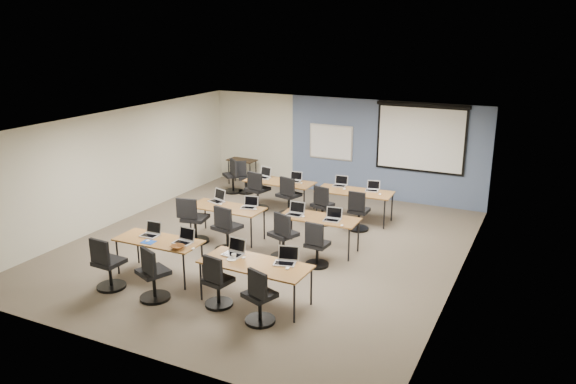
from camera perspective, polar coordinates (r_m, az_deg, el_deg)
The scene contains 58 objects.
floor at distance 12.23m, azimuth -2.20°, elevation -5.50°, with size 8.00×9.00×0.02m, color #6B6354.
ceiling at distance 11.49m, azimuth -2.35°, elevation 7.07°, with size 8.00×9.00×0.02m, color white.
wall_back at distance 15.78m, azimuth 5.49°, elevation 4.65°, with size 8.00×0.04×2.70m, color beige.
wall_front at distance 8.33m, azimuth -17.15°, elevation -7.14°, with size 8.00×0.04×2.70m, color beige.
wall_left at distance 14.07m, azimuth -16.80°, elevation 2.54°, with size 0.04×9.00×2.70m, color beige.
wall_right at distance 10.58m, azimuth 17.22°, elevation -2.06°, with size 0.04×9.00×2.70m, color beige.
blue_accent_panel at distance 15.37m, azimuth 9.82°, elevation 4.16°, with size 5.50×0.04×2.70m, color #3D5977.
whiteboard at distance 15.79m, azimuth 4.38°, elevation 5.06°, with size 1.28×0.03×0.98m.
projector_screen at distance 14.97m, azimuth 13.35°, elevation 5.72°, with size 2.40×0.10×1.82m.
training_table_front_left at distance 10.86m, azimuth -13.02°, elevation -5.00°, with size 1.67×0.70×0.73m.
training_table_front_right at distance 9.60m, azimuth -3.34°, elevation -7.47°, with size 1.91×0.79×0.73m.
training_table_mid_left at distance 12.53m, azimuth -6.25°, elevation -1.72°, with size 1.69×0.70×0.73m.
training_table_mid_right at distance 11.80m, azimuth 3.18°, elevation -2.82°, with size 1.68×0.70×0.73m.
training_table_back_left at distance 14.49m, azimuth -0.86°, elevation 0.93°, with size 1.80×0.75×0.73m.
training_table_back_right at distance 13.72m, azimuth 6.77°, elevation -0.09°, with size 1.84×0.77×0.73m.
laptop_0 at distance 11.07m, azimuth -13.74°, elevation -4.00°, with size 0.34×0.29×0.25m.
mouse_0 at distance 10.81m, azimuth -14.07°, elevation -4.83°, with size 0.06×0.10×0.04m, color white.
task_chair_0 at distance 10.67m, azimuth -17.86°, elevation -7.33°, with size 0.53×0.53×1.01m.
laptop_1 at distance 10.60m, azimuth -10.50°, elevation -4.73°, with size 0.34×0.29×0.26m.
mouse_1 at distance 10.28m, azimuth -9.62°, elevation -5.69°, with size 0.05×0.09×0.03m, color white.
task_chair_1 at distance 10.04m, azimuth -13.58°, elevation -8.50°, with size 0.57×0.53×1.01m.
laptop_2 at distance 9.95m, azimuth -5.46°, elevation -5.95°, with size 0.35×0.30×0.27m.
mouse_2 at distance 9.79m, azimuth -4.53°, elevation -6.66°, with size 0.06×0.09×0.03m, color white.
task_chair_2 at distance 9.64m, azimuth -7.23°, elevation -9.39°, with size 0.48×0.48×0.96m.
laptop_3 at distance 9.56m, azimuth -0.19°, elevation -6.85°, with size 0.36×0.31×0.27m.
mouse_3 at distance 9.35m, azimuth -0.05°, elevation -7.75°, with size 0.06×0.10×0.04m, color white.
task_chair_3 at distance 9.07m, azimuth -2.93°, elevation -10.97°, with size 0.52×0.50×0.98m.
laptop_4 at distance 12.90m, azimuth -7.15°, elevation -0.67°, with size 0.36×0.30×0.27m.
mouse_4 at distance 12.68m, azimuth -6.84°, elevation -1.23°, with size 0.06×0.09×0.03m, color white.
task_chair_4 at distance 12.44m, azimuth -9.58°, elevation -3.19°, with size 0.57×0.57×1.05m.
laptop_5 at distance 12.40m, azimuth -3.94°, elevation -1.32°, with size 0.32×0.27×0.25m.
mouse_5 at distance 12.26m, azimuth -3.31°, elevation -1.76°, with size 0.06×0.09×0.03m, color white.
task_chair_5 at distance 11.83m, azimuth -6.27°, elevation -4.12°, with size 0.57×0.57×1.04m.
laptop_6 at distance 11.92m, azimuth 0.76°, elevation -2.01°, with size 0.35×0.30×0.26m.
mouse_6 at distance 11.79m, azimuth 1.56°, elevation -2.50°, with size 0.06×0.10×0.03m, color white.
task_chair_6 at distance 11.41m, azimuth -0.50°, elevation -4.86°, with size 0.57×0.55×1.02m.
laptop_7 at distance 11.62m, azimuth 4.56°, elevation -2.56°, with size 0.34×0.29×0.26m.
mouse_7 at distance 11.32m, azimuth 5.50°, elevation -3.40°, with size 0.06×0.09×0.03m, color white.
task_chair_7 at distance 11.09m, azimuth 2.90°, elevation -5.72°, with size 0.47×0.47×0.96m.
laptop_8 at distance 14.83m, azimuth -2.43°, elevation 1.74°, with size 0.36×0.30×0.27m.
mouse_8 at distance 14.61m, azimuth -2.08°, elevation 1.28°, with size 0.05×0.09×0.03m, color white.
task_chair_8 at distance 14.45m, azimuth -3.17°, elevation -0.18°, with size 0.57×0.57×1.04m.
laptop_9 at distance 14.45m, azimuth 0.71°, elevation 1.33°, with size 0.32×0.27×0.24m.
mouse_9 at distance 14.27m, azimuth 1.38°, elevation 0.91°, with size 0.05×0.09×0.03m, color white.
task_chair_9 at distance 13.98m, azimuth 0.04°, elevation -0.76°, with size 0.56×0.55×1.03m.
laptop_10 at distance 14.11m, azimuth 5.33°, elevation 0.88°, with size 0.33×0.28×0.25m.
mouse_10 at distance 13.81m, azimuth 5.75°, elevation 0.31°, with size 0.07×0.10×0.04m, color white.
task_chair_10 at distance 13.41m, azimuth 3.48°, elevation -1.67°, with size 0.49×0.49×0.97m.
laptop_11 at distance 13.80m, azimuth 8.58°, elevation 0.38°, with size 0.31×0.26×0.24m.
mouse_11 at distance 13.50m, azimuth 9.33°, elevation -0.22°, with size 0.06×0.10×0.03m, color white.
task_chair_11 at distance 13.09m, azimuth 7.14°, elevation -2.24°, with size 0.49×0.49×0.97m.
blue_mousepad at distance 10.77m, azimuth -13.99°, elevation -4.95°, with size 0.25×0.21×0.01m, color #123BA1.
snack_bowl at distance 10.35m, azimuth -11.16°, elevation -5.49°, with size 0.27×0.27×0.07m, color brown.
snack_plate at distance 9.76m, azimuth -5.76°, elevation -6.82°, with size 0.17×0.17×0.01m, color white.
coffee_cup at distance 9.77m, azimuth -5.52°, elevation -6.51°, with size 0.08×0.08×0.07m, color silver.
utility_table at distance 16.82m, azimuth -4.68°, elevation 2.96°, with size 0.86×0.48×0.75m.
spare_chair_a at distance 15.94m, azimuth -4.46°, elevation 1.25°, with size 0.52×0.47×0.95m.
spare_chair_b at distance 15.99m, azimuth -5.60°, elevation 1.37°, with size 0.61×0.53×1.01m.
Camera 1 is at (5.38, -9.97, 4.60)m, focal length 35.00 mm.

